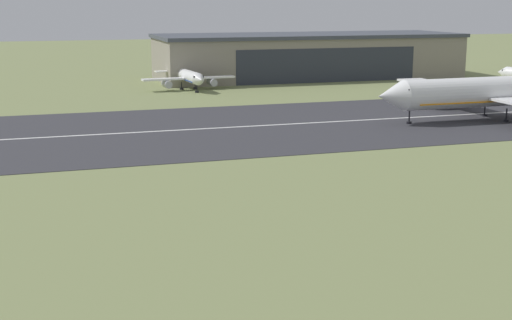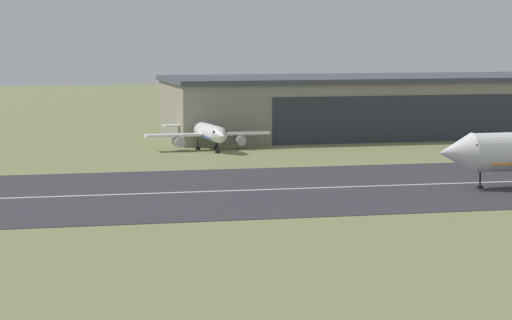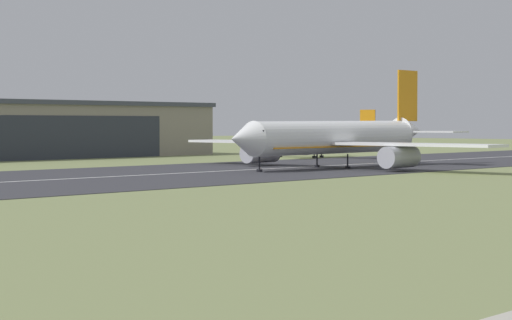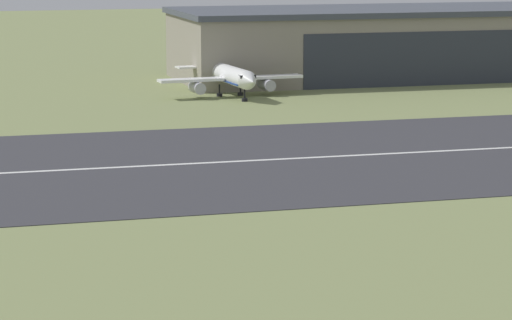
# 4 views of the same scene
# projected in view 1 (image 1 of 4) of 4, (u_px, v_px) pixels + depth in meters

# --- Properties ---
(ground_plane) EXTENTS (676.04, 676.04, 0.00)m
(ground_plane) POSITION_uv_depth(u_px,v_px,m) (148.00, 277.00, 51.77)
(ground_plane) COLOR #7A8451
(runway_strip) EXTENTS (436.04, 45.77, 0.06)m
(runway_strip) POSITION_uv_depth(u_px,v_px,m) (84.00, 135.00, 106.47)
(runway_strip) COLOR #333338
(runway_strip) RESTS_ON ground_plane
(runway_centreline) EXTENTS (392.44, 0.70, 0.01)m
(runway_centreline) POSITION_uv_depth(u_px,v_px,m) (84.00, 135.00, 106.47)
(runway_centreline) COLOR silver
(runway_centreline) RESTS_ON runway_strip
(hangar_building) EXTENTS (80.09, 26.74, 11.42)m
(hangar_building) POSITION_uv_depth(u_px,v_px,m) (309.00, 56.00, 187.93)
(hangar_building) COLOR gray
(hangar_building) RESTS_ON ground_plane
(airplane_landing) EXTENTS (46.33, 57.80, 15.84)m
(airplane_landing) POSITION_uv_depth(u_px,v_px,m) (500.00, 92.00, 120.55)
(airplane_landing) COLOR white
(airplane_landing) RESTS_ON ground_plane
(airplane_parked_east) EXTENTS (21.70, 20.55, 9.00)m
(airplane_parked_east) POSITION_uv_depth(u_px,v_px,m) (188.00, 76.00, 162.17)
(airplane_parked_east) COLOR white
(airplane_parked_east) RESTS_ON ground_plane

